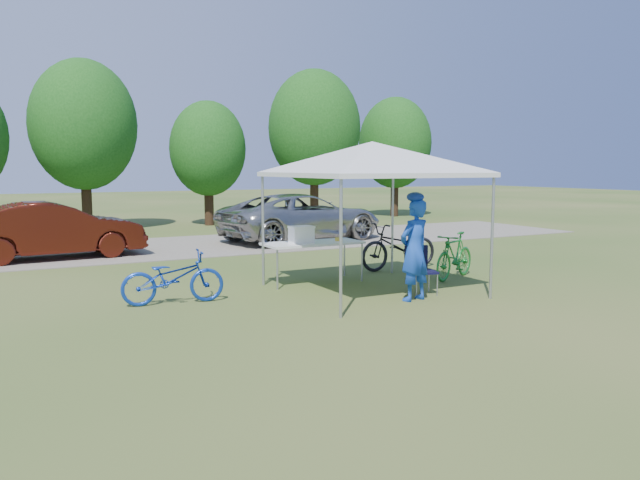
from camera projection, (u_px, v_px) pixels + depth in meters
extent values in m
plane|color=#2D5119|center=(371.00, 291.00, 11.45)|extent=(100.00, 100.00, 0.00)
cube|color=gray|center=(225.00, 244.00, 18.47)|extent=(24.00, 5.00, 0.02)
cylinder|color=#A5A5AA|center=(341.00, 249.00, 9.31)|extent=(0.05, 0.05, 2.10)
cylinder|color=#A5A5AA|center=(492.00, 239.00, 10.71)|extent=(0.05, 0.05, 2.10)
cylinder|color=#A5A5AA|center=(263.00, 231.00, 11.94)|extent=(0.05, 0.05, 2.10)
cylinder|color=#A5A5AA|center=(392.00, 225.00, 13.34)|extent=(0.05, 0.05, 2.10)
cube|color=silver|center=(372.00, 175.00, 11.20)|extent=(3.15, 3.15, 0.08)
pyramid|color=silver|center=(372.00, 141.00, 11.13)|extent=(4.53, 4.53, 0.55)
cylinder|color=#382314|center=(87.00, 202.00, 22.48)|extent=(0.36, 0.36, 2.03)
ellipsoid|color=#144711|center=(83.00, 125.00, 22.16)|extent=(3.71, 3.71, 4.64)
cylinder|color=#382314|center=(209.00, 205.00, 24.42)|extent=(0.36, 0.36, 1.61)
ellipsoid|color=#144711|center=(208.00, 148.00, 24.17)|extent=(2.94, 2.94, 3.68)
cylinder|color=#382314|center=(314.00, 196.00, 26.23)|extent=(0.36, 0.36, 2.10)
ellipsoid|color=#144711|center=(314.00, 128.00, 25.90)|extent=(3.84, 3.84, 4.80)
cylinder|color=#382314|center=(394.00, 197.00, 28.87)|extent=(0.36, 0.36, 1.82)
ellipsoid|color=#144711|center=(395.00, 143.00, 28.58)|extent=(3.33, 3.33, 4.16)
cube|color=white|center=(313.00, 243.00, 12.27)|extent=(1.96, 0.82, 0.04)
cylinder|color=#A5A5AA|center=(277.00, 269.00, 11.59)|extent=(0.04, 0.04, 0.76)
cylinder|color=#A5A5AA|center=(362.00, 262.00, 12.45)|extent=(0.04, 0.04, 0.76)
cylinder|color=#A5A5AA|center=(263.00, 264.00, 12.20)|extent=(0.04, 0.04, 0.76)
cylinder|color=#A5A5AA|center=(344.00, 258.00, 13.06)|extent=(0.04, 0.04, 0.76)
cube|color=black|center=(423.00, 272.00, 11.16)|extent=(0.54, 0.54, 0.04)
cube|color=black|center=(416.00, 257.00, 11.32)|extent=(0.43, 0.16, 0.44)
cylinder|color=#A5A5AA|center=(421.00, 286.00, 10.92)|extent=(0.02, 0.02, 0.39)
cylinder|color=#A5A5AA|center=(438.00, 284.00, 11.10)|extent=(0.02, 0.02, 0.39)
cylinder|color=#A5A5AA|center=(408.00, 283.00, 11.26)|extent=(0.02, 0.02, 0.39)
cylinder|color=#A5A5AA|center=(425.00, 281.00, 11.45)|extent=(0.02, 0.02, 0.39)
cube|color=white|center=(301.00, 235.00, 12.14)|extent=(0.44, 0.29, 0.29)
cube|color=white|center=(301.00, 227.00, 12.12)|extent=(0.46, 0.31, 0.04)
cylinder|color=yellow|center=(337.00, 239.00, 12.47)|extent=(0.09, 0.09, 0.07)
imported|color=#1644B9|center=(414.00, 250.00, 10.59)|extent=(0.71, 0.55, 1.74)
imported|color=#12369D|center=(173.00, 278.00, 10.37)|extent=(1.74, 0.79, 0.89)
imported|color=#1B7A2A|center=(455.00, 256.00, 12.71)|extent=(1.63, 1.06, 0.95)
imported|color=black|center=(400.00, 246.00, 13.87)|extent=(2.04, 0.79, 1.05)
imported|color=#A8A7A3|center=(302.00, 217.00, 19.23)|extent=(5.50, 3.16, 1.45)
imported|color=#43140B|center=(54.00, 230.00, 15.42)|extent=(4.36, 1.81, 1.40)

